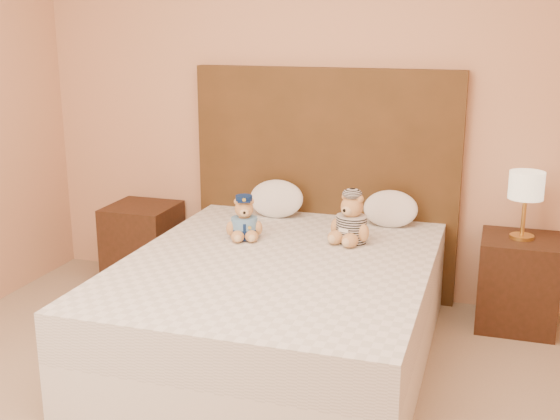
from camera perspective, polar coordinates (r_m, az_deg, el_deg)
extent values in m
cube|color=tan|center=(4.58, 3.88, 9.64)|extent=(4.00, 0.04, 2.70)
cube|color=white|center=(3.91, -0.18, -9.61)|extent=(1.60, 2.00, 0.30)
cube|color=silver|center=(3.80, -0.18, -5.84)|extent=(1.60, 2.00, 0.25)
cube|color=#4E3117|center=(4.64, 3.63, 2.20)|extent=(1.75, 0.08, 1.50)
cube|color=#3A1E12|center=(5.02, -11.06, -2.68)|extent=(0.45, 0.45, 0.55)
cube|color=#3A1E12|center=(4.45, 18.73, -5.57)|extent=(0.45, 0.45, 0.55)
cylinder|color=gold|center=(4.36, 19.05, -2.06)|extent=(0.14, 0.14, 0.02)
cylinder|color=gold|center=(4.32, 19.19, -0.41)|extent=(0.02, 0.02, 0.26)
cylinder|color=beige|center=(4.28, 19.40, 1.91)|extent=(0.20, 0.20, 0.16)
ellipsoid|color=white|center=(4.56, -0.30, 1.07)|extent=(0.36, 0.23, 0.26)
ellipsoid|color=white|center=(4.40, 8.97, 0.24)|extent=(0.34, 0.22, 0.24)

